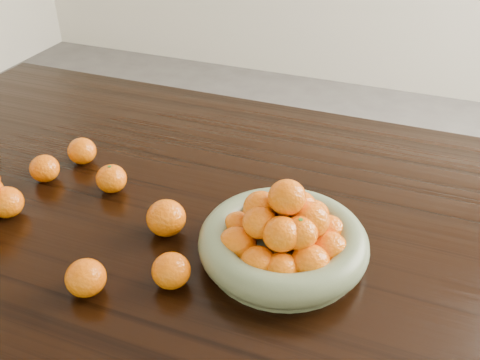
% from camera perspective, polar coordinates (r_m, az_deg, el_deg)
% --- Properties ---
extents(dining_table, '(2.00, 1.00, 0.75)m').
position_cam_1_polar(dining_table, '(1.17, 0.91, -6.56)').
color(dining_table, black).
rests_on(dining_table, ground).
extents(fruit_bowl, '(0.31, 0.31, 0.16)m').
position_cam_1_polar(fruit_bowl, '(0.97, 4.71, -6.13)').
color(fruit_bowl, '#6B7556').
rests_on(fruit_bowl, dining_table).
extents(loose_orange_0, '(0.07, 0.07, 0.06)m').
position_cam_1_polar(loose_orange_0, '(1.18, -13.55, 0.14)').
color(loose_orange_0, orange).
rests_on(loose_orange_0, dining_table).
extents(loose_orange_1, '(0.08, 0.08, 0.07)m').
position_cam_1_polar(loose_orange_1, '(1.04, -7.88, -4.03)').
color(loose_orange_1, orange).
rests_on(loose_orange_1, dining_table).
extents(loose_orange_2, '(0.07, 0.07, 0.06)m').
position_cam_1_polar(loose_orange_2, '(0.93, -7.36, -9.57)').
color(loose_orange_2, orange).
rests_on(loose_orange_2, dining_table).
extents(loose_orange_3, '(0.07, 0.07, 0.06)m').
position_cam_1_polar(loose_orange_3, '(1.30, -16.51, 2.99)').
color(loose_orange_3, orange).
rests_on(loose_orange_3, dining_table).
extents(loose_orange_4, '(0.06, 0.06, 0.06)m').
position_cam_1_polar(loose_orange_4, '(1.26, -20.13, 1.17)').
color(loose_orange_4, orange).
rests_on(loose_orange_4, dining_table).
extents(loose_orange_5, '(0.07, 0.07, 0.06)m').
position_cam_1_polar(loose_orange_5, '(0.95, -16.13, -9.99)').
color(loose_orange_5, orange).
rests_on(loose_orange_5, dining_table).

